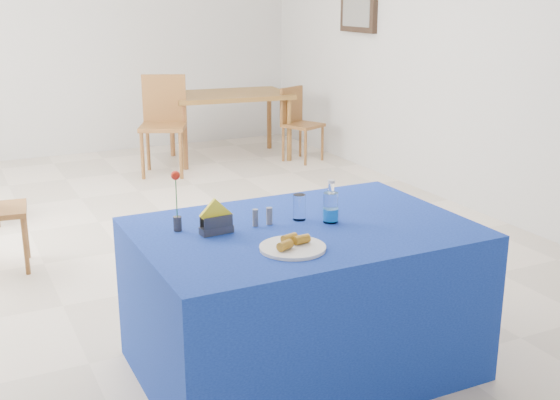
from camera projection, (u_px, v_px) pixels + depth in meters
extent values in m
plane|color=beige|center=(192.00, 240.00, 5.45)|extent=(7.00, 7.00, 0.00)
plane|color=silver|center=(87.00, 33.00, 8.06)|extent=(5.00, 0.00, 5.00)
plane|color=silver|center=(459.00, 46.00, 6.11)|extent=(0.00, 7.00, 7.00)
cube|color=black|center=(359.00, 7.00, 7.38)|extent=(0.06, 0.64, 0.52)
cube|color=#998C66|center=(357.00, 7.00, 7.37)|extent=(0.02, 0.52, 0.40)
cylinder|color=silver|center=(293.00, 248.00, 3.10)|extent=(0.30, 0.30, 0.01)
cylinder|color=white|center=(299.00, 207.00, 3.49)|extent=(0.06, 0.06, 0.13)
cylinder|color=slate|center=(255.00, 218.00, 3.40)|extent=(0.03, 0.03, 0.08)
cylinder|color=slate|center=(269.00, 216.00, 3.42)|extent=(0.03, 0.03, 0.08)
cube|color=navy|center=(302.00, 298.00, 3.51)|extent=(1.60, 1.10, 0.76)
cylinder|color=silver|center=(331.00, 208.00, 3.45)|extent=(0.07, 0.07, 0.15)
cylinder|color=blue|center=(331.00, 214.00, 3.46)|extent=(0.08, 0.08, 0.06)
cylinder|color=white|center=(331.00, 188.00, 3.42)|extent=(0.03, 0.03, 0.05)
cylinder|color=silver|center=(331.00, 182.00, 3.41)|extent=(0.04, 0.04, 0.01)
cube|color=#3B3B40|center=(216.00, 230.00, 3.30)|extent=(0.16, 0.07, 0.03)
cube|color=#333438|center=(219.00, 226.00, 3.27)|extent=(0.15, 0.02, 0.09)
cube|color=#323237|center=(214.00, 223.00, 3.32)|extent=(0.15, 0.02, 0.09)
cube|color=yellow|center=(216.00, 215.00, 3.28)|extent=(0.16, 0.02, 0.16)
cylinder|color=#29292F|center=(178.00, 224.00, 3.34)|extent=(0.04, 0.04, 0.07)
cylinder|color=#196527|center=(177.00, 200.00, 3.30)|extent=(0.01, 0.01, 0.22)
sphere|color=red|center=(175.00, 175.00, 3.27)|extent=(0.04, 0.04, 0.04)
cube|color=brown|center=(229.00, 95.00, 7.93)|extent=(1.41, 0.99, 0.05)
cylinder|color=brown|center=(185.00, 137.00, 7.53)|extent=(0.06, 0.06, 0.71)
cylinder|color=#8F5E29|center=(289.00, 130.00, 7.92)|extent=(0.06, 0.06, 0.71)
cylinder|color=brown|center=(172.00, 126.00, 8.16)|extent=(0.06, 0.06, 0.71)
cylinder|color=brown|center=(269.00, 120.00, 8.55)|extent=(0.06, 0.06, 0.71)
cylinder|color=brown|center=(142.00, 156.00, 7.16)|extent=(0.04, 0.04, 0.49)
cylinder|color=brown|center=(181.00, 156.00, 7.17)|extent=(0.04, 0.04, 0.49)
cylinder|color=brown|center=(148.00, 148.00, 7.54)|extent=(0.04, 0.04, 0.49)
cylinder|color=brown|center=(185.00, 147.00, 7.55)|extent=(0.04, 0.04, 0.49)
cube|color=brown|center=(163.00, 127.00, 7.28)|extent=(0.61, 0.61, 0.04)
cube|color=brown|center=(164.00, 98.00, 7.40)|extent=(0.44, 0.23, 0.50)
cylinder|color=brown|center=(305.00, 148.00, 7.75)|extent=(0.03, 0.03, 0.40)
cylinder|color=brown|center=(322.00, 143.00, 7.98)|extent=(0.03, 0.03, 0.40)
cylinder|color=brown|center=(283.00, 144.00, 7.94)|extent=(0.03, 0.03, 0.40)
cylinder|color=brown|center=(300.00, 140.00, 8.17)|extent=(0.03, 0.03, 0.40)
cube|color=brown|center=(303.00, 125.00, 7.90)|extent=(0.49, 0.49, 0.04)
cube|color=brown|center=(291.00, 105.00, 7.94)|extent=(0.35, 0.19, 0.41)
cylinder|color=brown|center=(25.00, 246.00, 4.74)|extent=(0.03, 0.03, 0.41)
cylinder|color=brown|center=(26.00, 231.00, 5.03)|extent=(0.03, 0.03, 0.41)
cylinder|color=gold|center=(285.00, 245.00, 3.05)|extent=(0.08, 0.07, 0.04)
cylinder|color=beige|center=(290.00, 243.00, 3.07)|extent=(0.02, 0.03, 0.03)
cylinder|color=gold|center=(302.00, 239.00, 3.12)|extent=(0.08, 0.05, 0.04)
cylinder|color=beige|center=(308.00, 238.00, 3.14)|extent=(0.01, 0.03, 0.03)
cylinder|color=gold|center=(289.00, 238.00, 3.13)|extent=(0.08, 0.06, 0.04)
cylinder|color=beige|center=(295.00, 237.00, 3.16)|extent=(0.01, 0.03, 0.03)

